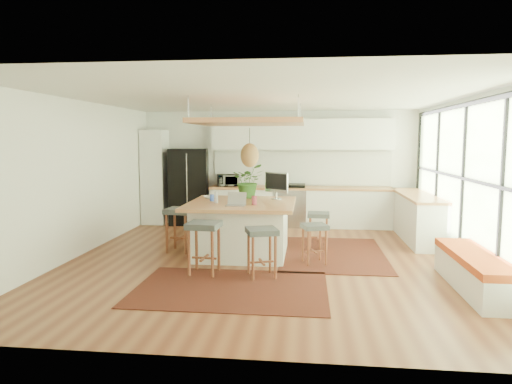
# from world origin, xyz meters

# --- Properties ---
(floor) EXTENTS (7.00, 7.00, 0.00)m
(floor) POSITION_xyz_m (0.00, 0.00, 0.00)
(floor) COLOR brown
(floor) RESTS_ON ground
(ceiling) EXTENTS (7.00, 7.00, 0.00)m
(ceiling) POSITION_xyz_m (0.00, 0.00, 2.70)
(ceiling) COLOR white
(ceiling) RESTS_ON ground
(wall_back) EXTENTS (6.50, 0.00, 6.50)m
(wall_back) POSITION_xyz_m (0.00, 3.50, 1.35)
(wall_back) COLOR white
(wall_back) RESTS_ON ground
(wall_front) EXTENTS (6.50, 0.00, 6.50)m
(wall_front) POSITION_xyz_m (0.00, -3.50, 1.35)
(wall_front) COLOR white
(wall_front) RESTS_ON ground
(wall_left) EXTENTS (0.00, 7.00, 7.00)m
(wall_left) POSITION_xyz_m (-3.25, 0.00, 1.35)
(wall_left) COLOR white
(wall_left) RESTS_ON ground
(wall_right) EXTENTS (0.00, 7.00, 7.00)m
(wall_right) POSITION_xyz_m (3.25, 0.00, 1.35)
(wall_right) COLOR white
(wall_right) RESTS_ON ground
(window_wall) EXTENTS (0.10, 6.20, 2.60)m
(window_wall) POSITION_xyz_m (3.22, 0.00, 1.40)
(window_wall) COLOR black
(window_wall) RESTS_ON wall_right
(pantry) EXTENTS (0.55, 0.60, 2.25)m
(pantry) POSITION_xyz_m (-2.95, 3.18, 1.12)
(pantry) COLOR white
(pantry) RESTS_ON floor
(back_counter_base) EXTENTS (4.20, 0.60, 0.88)m
(back_counter_base) POSITION_xyz_m (0.55, 3.18, 0.44)
(back_counter_base) COLOR white
(back_counter_base) RESTS_ON floor
(back_counter_top) EXTENTS (4.24, 0.64, 0.05)m
(back_counter_top) POSITION_xyz_m (0.55, 3.18, 0.90)
(back_counter_top) COLOR #AE673D
(back_counter_top) RESTS_ON back_counter_base
(backsplash) EXTENTS (4.20, 0.02, 0.80)m
(backsplash) POSITION_xyz_m (0.55, 3.48, 1.35)
(backsplash) COLOR white
(backsplash) RESTS_ON wall_back
(upper_cabinets) EXTENTS (4.20, 0.34, 0.70)m
(upper_cabinets) POSITION_xyz_m (0.55, 3.32, 2.15)
(upper_cabinets) COLOR white
(upper_cabinets) RESTS_ON wall_back
(range) EXTENTS (0.76, 0.62, 1.00)m
(range) POSITION_xyz_m (0.30, 3.18, 0.50)
(range) COLOR #A5A5AA
(range) RESTS_ON floor
(right_counter_base) EXTENTS (0.60, 2.50, 0.88)m
(right_counter_base) POSITION_xyz_m (2.93, 2.00, 0.44)
(right_counter_base) COLOR white
(right_counter_base) RESTS_ON floor
(right_counter_top) EXTENTS (0.64, 2.54, 0.05)m
(right_counter_top) POSITION_xyz_m (2.93, 2.00, 0.90)
(right_counter_top) COLOR #AE673D
(right_counter_top) RESTS_ON right_counter_base
(window_bench) EXTENTS (0.52, 2.00, 0.50)m
(window_bench) POSITION_xyz_m (2.95, -1.20, 0.25)
(window_bench) COLOR white
(window_bench) RESTS_ON floor
(ceiling_panel) EXTENTS (1.86, 1.86, 0.80)m
(ceiling_panel) POSITION_xyz_m (-0.30, 0.40, 2.05)
(ceiling_panel) COLOR #AE673D
(ceiling_panel) RESTS_ON ceiling
(rug_near) EXTENTS (2.60, 1.80, 0.01)m
(rug_near) POSITION_xyz_m (-0.31, -1.53, 0.01)
(rug_near) COLOR black
(rug_near) RESTS_ON floor
(rug_right) EXTENTS (1.80, 2.60, 0.01)m
(rug_right) POSITION_xyz_m (1.16, 0.58, 0.01)
(rug_right) COLOR black
(rug_right) RESTS_ON floor
(fridge) EXTENTS (0.98, 0.81, 1.81)m
(fridge) POSITION_xyz_m (-2.12, 3.21, 0.93)
(fridge) COLOR black
(fridge) RESTS_ON floor
(island) EXTENTS (1.85, 1.85, 0.93)m
(island) POSITION_xyz_m (-0.44, 0.39, 0.47)
(island) COLOR #AE673D
(island) RESTS_ON floor
(stool_near_left) EXTENTS (0.50, 0.50, 0.79)m
(stool_near_left) POSITION_xyz_m (-0.83, -0.87, 0.35)
(stool_near_left) COLOR #3C4143
(stool_near_left) RESTS_ON floor
(stool_near_right) EXTENTS (0.54, 0.54, 0.73)m
(stool_near_right) POSITION_xyz_m (0.05, -0.93, 0.35)
(stool_near_right) COLOR #3C4143
(stool_near_right) RESTS_ON floor
(stool_right_front) EXTENTS (0.48, 0.48, 0.66)m
(stool_right_front) POSITION_xyz_m (0.82, -0.11, 0.35)
(stool_right_front) COLOR #3C4143
(stool_right_front) RESTS_ON floor
(stool_right_back) EXTENTS (0.41, 0.41, 0.67)m
(stool_right_back) POSITION_xyz_m (0.92, 0.99, 0.35)
(stool_right_back) COLOR #3C4143
(stool_right_back) RESTS_ON floor
(stool_left_side) EXTENTS (0.52, 0.52, 0.79)m
(stool_left_side) POSITION_xyz_m (-1.58, 0.46, 0.35)
(stool_left_side) COLOR #3C4143
(stool_left_side) RESTS_ON floor
(laptop) EXTENTS (0.34, 0.36, 0.24)m
(laptop) POSITION_xyz_m (-0.47, -0.08, 1.05)
(laptop) COLOR #A5A5AA
(laptop) RESTS_ON island
(monitor) EXTENTS (0.55, 0.48, 0.50)m
(monitor) POSITION_xyz_m (0.14, 0.86, 1.19)
(monitor) COLOR #A5A5AA
(monitor) RESTS_ON island
(microwave) EXTENTS (0.56, 0.42, 0.34)m
(microwave) POSITION_xyz_m (-1.17, 3.20, 1.09)
(microwave) COLOR #A5A5AA
(microwave) RESTS_ON back_counter_top
(island_plant) EXTENTS (0.66, 0.71, 0.51)m
(island_plant) POSITION_xyz_m (-0.40, 1.01, 1.18)
(island_plant) COLOR #1E4C19
(island_plant) RESTS_ON island
(island_bowl) EXTENTS (0.29, 0.29, 0.06)m
(island_bowl) POSITION_xyz_m (-1.10, 0.80, 0.96)
(island_bowl) COLOR silver
(island_bowl) RESTS_ON island
(island_bottle_0) EXTENTS (0.07, 0.07, 0.19)m
(island_bottle_0) POSITION_xyz_m (-0.99, 0.49, 1.03)
(island_bottle_0) COLOR blue
(island_bottle_0) RESTS_ON island
(island_bottle_1) EXTENTS (0.07, 0.07, 0.19)m
(island_bottle_1) POSITION_xyz_m (-0.84, 0.24, 1.03)
(island_bottle_1) COLOR silver
(island_bottle_1) RESTS_ON island
(island_bottle_2) EXTENTS (0.07, 0.07, 0.19)m
(island_bottle_2) POSITION_xyz_m (-0.19, 0.09, 1.03)
(island_bottle_2) COLOR #973246
(island_bottle_2) RESTS_ON island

